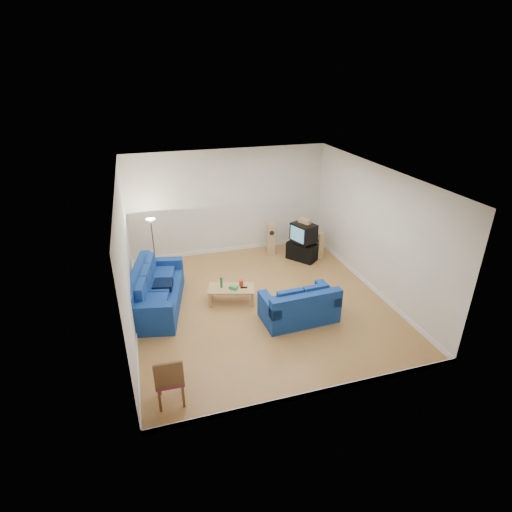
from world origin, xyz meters
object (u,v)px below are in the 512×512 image
object	(u,v)px
tv_stand	(302,251)
coffee_table	(231,290)
television	(304,233)
sofa_loveseat	(300,308)
sofa_three_seat	(154,294)

from	to	relation	value
tv_stand	coffee_table	bearing A→B (deg)	-93.76
tv_stand	television	xyz separation A→B (m)	(-0.00, -0.05, 0.63)
sofa_loveseat	television	distance (m)	3.25
sofa_three_seat	sofa_loveseat	size ratio (longest dim) A/B	1.54
sofa_three_seat	coffee_table	size ratio (longest dim) A/B	2.16
coffee_table	tv_stand	size ratio (longest dim) A/B	1.42
sofa_loveseat	coffee_table	size ratio (longest dim) A/B	1.40
coffee_table	tv_stand	distance (m)	3.16
coffee_table	sofa_loveseat	bearing A→B (deg)	-42.52
tv_stand	television	bearing A→B (deg)	-42.72
sofa_three_seat	sofa_loveseat	xyz separation A→B (m)	(3.15, -1.54, -0.04)
sofa_loveseat	coffee_table	distance (m)	1.78
sofa_three_seat	television	bearing A→B (deg)	119.35
sofa_loveseat	tv_stand	size ratio (longest dim) A/B	1.99
sofa_loveseat	tv_stand	world-z (taller)	sofa_loveseat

